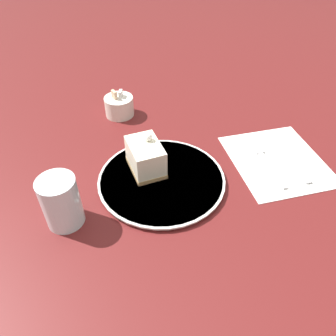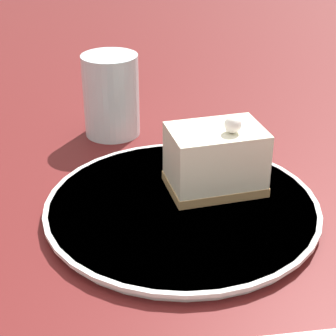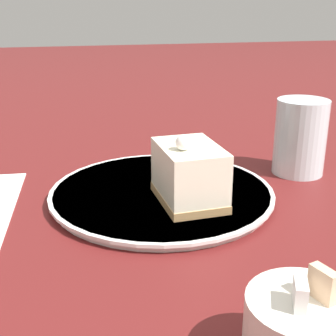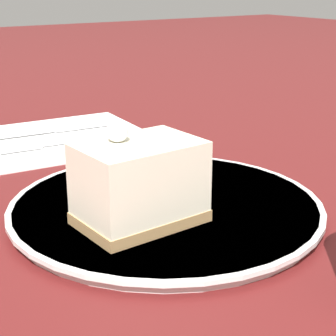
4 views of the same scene
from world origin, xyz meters
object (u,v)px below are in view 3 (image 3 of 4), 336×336
(cake_slice, at_px, (189,174))
(drinking_glass, at_px, (300,137))
(plate, at_px, (162,193))
(sugar_bowl, at_px, (303,333))

(cake_slice, bearing_deg, drinking_glass, -158.49)
(drinking_glass, bearing_deg, plate, 12.52)
(plate, height_order, sugar_bowl, sugar_bowl)
(plate, xyz_separation_m, cake_slice, (-0.02, 0.04, 0.04))
(plate, height_order, drinking_glass, drinking_glass)
(sugar_bowl, bearing_deg, plate, -83.95)
(plate, distance_m, drinking_glass, 0.22)
(sugar_bowl, xyz_separation_m, drinking_glass, (-0.18, -0.35, 0.03))
(sugar_bowl, bearing_deg, cake_slice, -88.25)
(plate, distance_m, cake_slice, 0.06)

